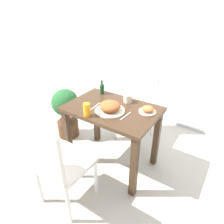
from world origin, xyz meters
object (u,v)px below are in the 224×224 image
object	(u,v)px
juice_glass	(87,110)
food_plate	(110,107)
side_plate	(148,110)
sauce_bottle	(102,89)
chair_far	(138,102)
drink_cup	(128,98)
potted_plant_left	(66,110)
chair_near	(57,162)

from	to	relation	value
juice_glass	food_plate	bearing A→B (deg)	56.60
side_plate	sauce_bottle	bearing A→B (deg)	169.73
food_plate	sauce_bottle	bearing A→B (deg)	136.27
chair_far	drink_cup	xyz separation A→B (m)	(0.10, -0.47, 0.26)
side_plate	potted_plant_left	distance (m)	1.20
chair_near	drink_cup	distance (m)	0.94
sauce_bottle	potted_plant_left	size ratio (longest dim) A/B	0.24
drink_cup	juice_glass	bearing A→B (deg)	-110.43
chair_far	juice_glass	xyz separation A→B (m)	(-0.07, -0.93, 0.28)
potted_plant_left	juice_glass	bearing A→B (deg)	-28.39
drink_cup	potted_plant_left	distance (m)	0.95
chair_far	drink_cup	world-z (taller)	chair_far
food_plate	juice_glass	size ratio (longest dim) A/B	2.31
food_plate	sauce_bottle	xyz separation A→B (m)	(-0.31, 0.29, 0.02)
chair_near	sauce_bottle	bearing A→B (deg)	-77.01
drink_cup	potted_plant_left	bearing A→B (deg)	-174.98
food_plate	side_plate	bearing A→B (deg)	30.09
chair_far	drink_cup	distance (m)	0.54
food_plate	side_plate	size ratio (longest dim) A/B	1.75
side_plate	drink_cup	size ratio (longest dim) A/B	1.92
drink_cup	food_plate	bearing A→B (deg)	-99.53
side_plate	potted_plant_left	xyz separation A→B (m)	(-1.14, 0.01, -0.36)
chair_near	side_plate	xyz separation A→B (m)	(0.41, 0.81, 0.24)
side_plate	sauce_bottle	world-z (taller)	sauce_bottle
juice_glass	drink_cup	bearing A→B (deg)	69.57
sauce_bottle	food_plate	bearing A→B (deg)	-43.73
drink_cup	side_plate	bearing A→B (deg)	-17.71
drink_cup	sauce_bottle	world-z (taller)	sauce_bottle
chair_near	juice_glass	distance (m)	0.52
chair_near	juice_glass	world-z (taller)	chair_near
chair_near	sauce_bottle	size ratio (longest dim) A/B	5.55
drink_cup	sauce_bottle	distance (m)	0.35
chair_far	potted_plant_left	world-z (taller)	chair_far
side_plate	potted_plant_left	size ratio (longest dim) A/B	0.25
juice_glass	sauce_bottle	bearing A→B (deg)	110.55
chair_far	potted_plant_left	bearing A→B (deg)	-144.94
juice_glass	chair_near	bearing A→B (deg)	-85.90
chair_near	potted_plant_left	world-z (taller)	chair_near
chair_far	juice_glass	bearing A→B (deg)	-94.54
chair_near	drink_cup	bearing A→B (deg)	-98.81
potted_plant_left	food_plate	bearing A→B (deg)	-12.91
food_plate	potted_plant_left	distance (m)	0.93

